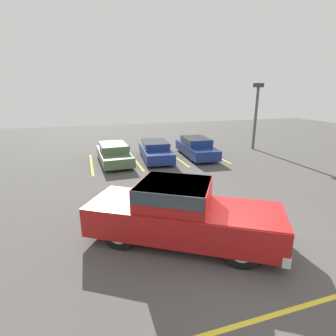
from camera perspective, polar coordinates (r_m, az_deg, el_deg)
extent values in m
plane|color=#4C4947|center=(8.44, 14.34, -15.48)|extent=(60.00, 60.00, 0.00)
cube|color=yellow|center=(16.99, -16.31, 0.82)|extent=(0.12, 5.00, 0.01)
cube|color=yellow|center=(17.25, -7.04, 1.60)|extent=(0.12, 5.00, 0.01)
cube|color=yellow|center=(17.95, 1.73, 2.30)|extent=(0.12, 5.00, 0.01)
cube|color=yellow|center=(19.03, 9.69, 2.89)|extent=(0.12, 5.00, 0.01)
cube|color=yellow|center=(6.13, 15.40, -30.07)|extent=(7.32, 0.12, 0.01)
cube|color=#A51919|center=(7.95, 3.33, -11.05)|extent=(5.83, 4.67, 0.89)
cube|color=#A51919|center=(7.67, 1.35, -5.60)|extent=(2.69, 2.62, 0.69)
cube|color=#2D3842|center=(7.62, 1.36, -4.53)|extent=(2.69, 2.65, 0.38)
cube|color=#A51919|center=(7.68, 16.70, -9.51)|extent=(2.78, 2.72, 0.13)
cube|color=silver|center=(8.12, 23.29, -14.47)|extent=(1.24, 1.81, 0.28)
cylinder|color=black|center=(8.69, 15.63, -11.07)|extent=(0.96, 0.76, 0.93)
cylinder|color=#ADADB2|center=(8.69, 15.63, -11.07)|extent=(0.61, 0.55, 0.51)
cylinder|color=black|center=(7.28, 15.75, -16.87)|extent=(0.96, 0.76, 0.93)
cylinder|color=#ADADB2|center=(7.28, 15.75, -16.87)|extent=(0.61, 0.55, 0.51)
cylinder|color=black|center=(9.19, -6.23, -8.94)|extent=(0.96, 0.76, 0.93)
cylinder|color=#ADADB2|center=(9.19, -6.23, -8.94)|extent=(0.61, 0.55, 0.51)
cylinder|color=black|center=(7.87, -10.47, -13.76)|extent=(0.96, 0.76, 0.93)
cylinder|color=#ADADB2|center=(7.87, -10.47, -13.76)|extent=(0.61, 0.55, 0.51)
cube|color=#4C6B47|center=(16.85, -11.64, 2.64)|extent=(1.90, 4.54, 0.57)
cube|color=#4C6B47|center=(16.82, -11.78, 4.43)|extent=(1.62, 2.38, 0.47)
cube|color=#2D3842|center=(16.80, -11.80, 4.74)|extent=(1.69, 2.34, 0.28)
cylinder|color=black|center=(15.75, -8.25, 1.35)|extent=(0.26, 0.67, 0.66)
cylinder|color=#ADADB2|center=(15.75, -8.25, 1.35)|extent=(0.26, 0.37, 0.36)
cylinder|color=black|center=(15.55, -13.63, 0.84)|extent=(0.26, 0.67, 0.66)
cylinder|color=#ADADB2|center=(15.55, -13.63, 0.84)|extent=(0.26, 0.37, 0.36)
cylinder|color=black|center=(18.24, -9.88, 3.35)|extent=(0.26, 0.67, 0.66)
cylinder|color=#ADADB2|center=(18.24, -9.88, 3.35)|extent=(0.26, 0.37, 0.36)
cylinder|color=black|center=(18.06, -14.54, 2.94)|extent=(0.26, 0.67, 0.66)
cylinder|color=#ADADB2|center=(18.06, -14.54, 2.94)|extent=(0.26, 0.37, 0.36)
cube|color=navy|center=(17.39, -2.78, 3.46)|extent=(2.15, 4.72, 0.62)
cube|color=navy|center=(17.37, -2.85, 5.20)|extent=(1.74, 2.51, 0.42)
cube|color=#2D3842|center=(17.36, -2.85, 5.47)|extent=(1.80, 2.47, 0.25)
cylinder|color=black|center=(16.30, 0.57, 1.99)|extent=(0.27, 0.65, 0.63)
cylinder|color=#ADADB2|center=(16.30, 0.57, 1.99)|extent=(0.25, 0.37, 0.35)
cylinder|color=black|center=(16.05, -4.61, 1.70)|extent=(0.27, 0.65, 0.63)
cylinder|color=#ADADB2|center=(16.05, -4.61, 1.70)|extent=(0.25, 0.37, 0.35)
cylinder|color=black|center=(18.83, -1.20, 3.96)|extent=(0.27, 0.65, 0.63)
cylinder|color=#ADADB2|center=(18.83, -1.20, 3.96)|extent=(0.25, 0.37, 0.35)
cylinder|color=black|center=(18.61, -5.70, 3.74)|extent=(0.27, 0.65, 0.63)
cylinder|color=#ADADB2|center=(18.61, -5.70, 3.74)|extent=(0.25, 0.37, 0.35)
cube|color=navy|center=(18.20, 6.17, 4.04)|extent=(2.01, 4.70, 0.64)
cube|color=navy|center=(18.18, 6.13, 5.83)|extent=(1.65, 2.48, 0.49)
cube|color=#2D3842|center=(18.16, 6.14, 6.14)|extent=(1.72, 2.44, 0.29)
cylinder|color=black|center=(17.30, 9.90, 2.66)|extent=(0.27, 0.69, 0.67)
cylinder|color=#ADADB2|center=(17.30, 9.90, 2.66)|extent=(0.26, 0.39, 0.37)
cylinder|color=black|center=(16.78, 5.36, 2.41)|extent=(0.27, 0.69, 0.67)
cylinder|color=#ADADB2|center=(16.78, 5.36, 2.41)|extent=(0.26, 0.39, 0.37)
cylinder|color=black|center=(19.71, 6.84, 4.48)|extent=(0.27, 0.69, 0.67)
cylinder|color=#ADADB2|center=(19.71, 6.84, 4.48)|extent=(0.26, 0.39, 0.37)
cylinder|color=black|center=(19.25, 2.78, 4.29)|extent=(0.27, 0.69, 0.67)
cylinder|color=#ADADB2|center=(19.25, 2.78, 4.29)|extent=(0.26, 0.39, 0.37)
cylinder|color=#515156|center=(21.38, 18.50, 10.07)|extent=(0.21, 0.21, 4.63)
cube|color=#333338|center=(21.29, 19.12, 16.67)|extent=(0.70, 0.36, 0.30)
cube|color=#B7B2A8|center=(20.75, -2.40, 4.43)|extent=(1.68, 0.20, 0.14)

